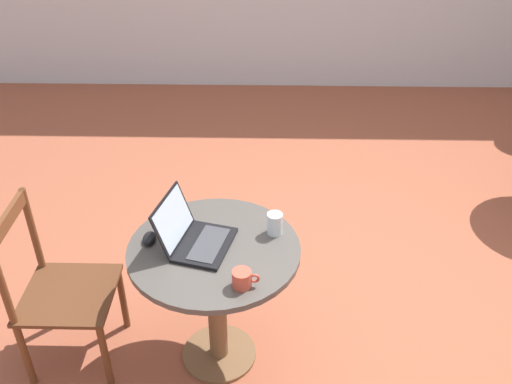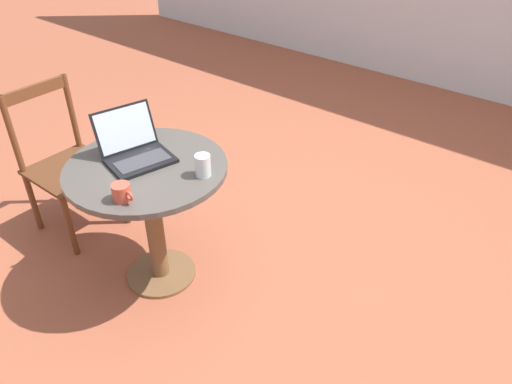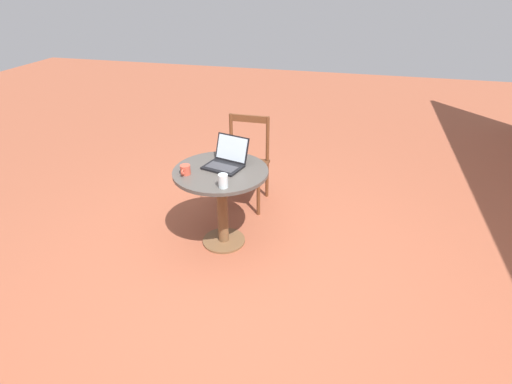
# 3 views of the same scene
# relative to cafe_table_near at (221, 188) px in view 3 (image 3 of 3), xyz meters

# --- Properties ---
(ground_plane) EXTENTS (16.00, 16.00, 0.00)m
(ground_plane) POSITION_rel_cafe_table_near_xyz_m (0.70, 0.40, -0.56)
(ground_plane) COLOR #9E5138
(cafe_table_near) EXTENTS (0.80, 0.80, 0.73)m
(cafe_table_near) POSITION_rel_cafe_table_near_xyz_m (0.00, 0.00, 0.00)
(cafe_table_near) COLOR brown
(cafe_table_near) RESTS_ON ground_plane
(chair_near_left) EXTENTS (0.44, 0.44, 0.91)m
(chair_near_left) POSITION_rel_cafe_table_near_xyz_m (-0.77, -0.00, -0.12)
(chair_near_left) COLOR brown
(chair_near_left) RESTS_ON ground_plane
(laptop) EXTENTS (0.37, 0.37, 0.23)m
(laptop) POSITION_rel_cafe_table_near_xyz_m (-0.09, 0.02, 0.21)
(laptop) COLOR black
(laptop) RESTS_ON cafe_table_near
(mouse) EXTENTS (0.06, 0.10, 0.03)m
(mouse) POSITION_rel_cafe_table_near_xyz_m (-0.30, 0.04, 0.18)
(mouse) COLOR black
(mouse) RESTS_ON cafe_table_near
(mug) EXTENTS (0.12, 0.08, 0.08)m
(mug) POSITION_rel_cafe_table_near_xyz_m (0.14, -0.25, 0.21)
(mug) COLOR #C64C38
(mug) RESTS_ON cafe_table_near
(drinking_glass) EXTENTS (0.07, 0.07, 0.11)m
(drinking_glass) POSITION_rel_cafe_table_near_xyz_m (0.28, 0.12, 0.22)
(drinking_glass) COLOR silver
(drinking_glass) RESTS_ON cafe_table_near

